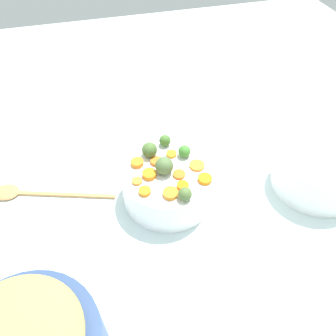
% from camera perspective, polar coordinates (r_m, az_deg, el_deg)
% --- Properties ---
extents(tabletop, '(2.40, 2.40, 0.02)m').
position_cam_1_polar(tabletop, '(0.87, -2.69, -6.98)').
color(tabletop, silver).
rests_on(tabletop, ground).
extents(serving_bowl_carrots, '(0.23, 0.23, 0.10)m').
position_cam_1_polar(serving_bowl_carrots, '(0.84, 0.00, -2.78)').
color(serving_bowl_carrots, white).
rests_on(serving_bowl_carrots, tabletop).
extents(carrot_slice_0, '(0.03, 0.03, 0.01)m').
position_cam_1_polar(carrot_slice_0, '(0.76, 2.57, -3.10)').
color(carrot_slice_0, orange).
rests_on(carrot_slice_0, serving_bowl_carrots).
extents(carrot_slice_1, '(0.05, 0.05, 0.01)m').
position_cam_1_polar(carrot_slice_1, '(0.75, 0.44, -4.40)').
color(carrot_slice_1, orange).
rests_on(carrot_slice_1, serving_bowl_carrots).
extents(carrot_slice_2, '(0.04, 0.04, 0.01)m').
position_cam_1_polar(carrot_slice_2, '(0.81, 5.04, 0.44)').
color(carrot_slice_2, orange).
rests_on(carrot_slice_2, serving_bowl_carrots).
extents(carrot_slice_3, '(0.03, 0.03, 0.01)m').
position_cam_1_polar(carrot_slice_3, '(0.78, -5.38, -2.27)').
color(carrot_slice_3, orange).
rests_on(carrot_slice_3, serving_bowl_carrots).
extents(carrot_slice_4, '(0.04, 0.04, 0.01)m').
position_cam_1_polar(carrot_slice_4, '(0.79, 1.91, -1.06)').
color(carrot_slice_4, orange).
rests_on(carrot_slice_4, serving_bowl_carrots).
extents(carrot_slice_5, '(0.04, 0.04, 0.01)m').
position_cam_1_polar(carrot_slice_5, '(0.75, -4.04, -4.04)').
color(carrot_slice_5, orange).
rests_on(carrot_slice_5, serving_bowl_carrots).
extents(carrot_slice_6, '(0.04, 0.04, 0.01)m').
position_cam_1_polar(carrot_slice_6, '(0.79, -3.35, -1.11)').
color(carrot_slice_6, orange).
rests_on(carrot_slice_6, serving_bowl_carrots).
extents(carrot_slice_7, '(0.04, 0.04, 0.01)m').
position_cam_1_polar(carrot_slice_7, '(0.78, 6.40, -1.88)').
color(carrot_slice_7, orange).
rests_on(carrot_slice_7, serving_bowl_carrots).
extents(carrot_slice_8, '(0.04, 0.04, 0.01)m').
position_cam_1_polar(carrot_slice_8, '(0.82, -2.03, 1.15)').
color(carrot_slice_8, orange).
rests_on(carrot_slice_8, serving_bowl_carrots).
extents(carrot_slice_9, '(0.03, 0.03, 0.01)m').
position_cam_1_polar(carrot_slice_9, '(0.82, -5.35, 0.91)').
color(carrot_slice_9, orange).
rests_on(carrot_slice_9, serving_bowl_carrots).
extents(carrot_slice_10, '(0.03, 0.03, 0.01)m').
position_cam_1_polar(carrot_slice_10, '(0.84, 0.60, 2.44)').
color(carrot_slice_10, orange).
rests_on(carrot_slice_10, serving_bowl_carrots).
extents(brussels_sprout_0, '(0.03, 0.03, 0.03)m').
position_cam_1_polar(brussels_sprout_0, '(0.73, 2.96, -4.53)').
color(brussels_sprout_0, '#516D36').
rests_on(brussels_sprout_0, serving_bowl_carrots).
extents(brussels_sprout_1, '(0.03, 0.03, 0.03)m').
position_cam_1_polar(brussels_sprout_1, '(0.83, 2.85, 2.91)').
color(brussels_sprout_1, '#428832').
rests_on(brussels_sprout_1, serving_bowl_carrots).
extents(brussels_sprout_2, '(0.03, 0.03, 0.03)m').
position_cam_1_polar(brussels_sprout_2, '(0.86, -0.53, 4.77)').
color(brussels_sprout_2, '#426E2A').
rests_on(brussels_sprout_2, serving_bowl_carrots).
extents(brussels_sprout_3, '(0.04, 0.04, 0.04)m').
position_cam_1_polar(brussels_sprout_3, '(0.78, -0.66, 0.39)').
color(brussels_sprout_3, '#536F3E').
rests_on(brussels_sprout_3, serving_bowl_carrots).
extents(brussels_sprout_4, '(0.04, 0.04, 0.04)m').
position_cam_1_polar(brussels_sprout_4, '(0.83, -3.21, 3.15)').
color(brussels_sprout_4, '#4A6B31').
rests_on(brussels_sprout_4, serving_bowl_carrots).
extents(wooden_spoon, '(0.13, 0.32, 0.01)m').
position_cam_1_polar(wooden_spoon, '(0.95, -23.48, -4.00)').
color(wooden_spoon, tan).
rests_on(wooden_spoon, tabletop).
extents(casserole_dish, '(0.23, 0.23, 0.11)m').
position_cam_1_polar(casserole_dish, '(0.95, 24.65, -0.43)').
color(casserole_dish, white).
rests_on(casserole_dish, tabletop).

